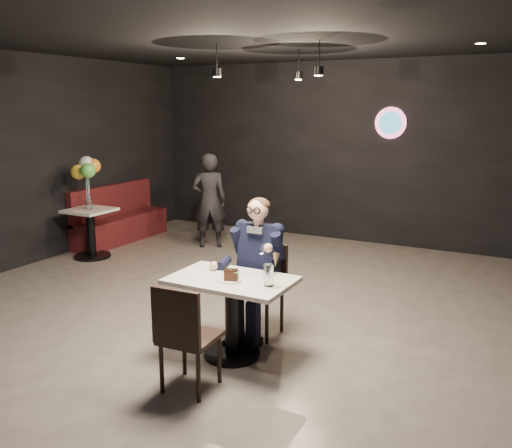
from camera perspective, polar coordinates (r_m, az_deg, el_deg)
The scene contains 17 objects.
floor at distance 5.70m, azimuth -6.60°, elevation -11.17°, with size 9.00×9.00×0.00m, color gray.
wall_sign at distance 9.03m, azimuth 13.99°, elevation 10.29°, with size 0.50×0.06×0.50m, color pink, non-canonical shape.
pendant_lights at distance 6.99m, azimuth 2.49°, elevation 17.37°, with size 1.40×1.20×0.36m, color black.
main_table at distance 5.02m, azimuth -2.58°, elevation -9.79°, with size 1.10×0.70×0.75m, color white.
chair_far at distance 5.44m, azimuth 0.35°, elevation -7.04°, with size 0.42×0.46×0.92m, color black.
chair_near at distance 4.47m, azimuth -6.94°, elevation -11.53°, with size 0.42×0.46×0.92m, color black.
seated_man at distance 5.36m, azimuth 0.36°, elevation -4.42°, with size 0.60×0.80×1.44m, color black.
dessert_plate at distance 4.82m, azimuth -2.79°, elevation -5.89°, with size 0.23×0.23×0.01m, color white.
cake_slice at distance 4.80m, azimuth -2.61°, elevation -5.40°, with size 0.12×0.09×0.08m, color black.
mint_leaf at distance 4.74m, azimuth -2.08°, elevation -5.12°, with size 0.06×0.04×0.01m, color #32852B.
sundae_glass at distance 4.66m, azimuth 1.35°, elevation -5.41°, with size 0.08×0.08×0.19m, color silver.
wafer_cone at distance 4.58m, azimuth 2.10°, elevation -3.81°, with size 0.06×0.06×0.12m, color tan.
booth_bench at distance 9.47m, azimuth -14.08°, elevation 1.07°, with size 0.48×1.91×0.96m, color #3F100D.
side_table at distance 8.57m, azimuth -16.98°, elevation -0.83°, with size 0.63×0.63×0.79m, color white.
balloon_vase at distance 8.49m, azimuth -17.16°, elevation 2.02°, with size 0.10×0.10×0.15m, color silver.
balloon_bunch at distance 8.43m, azimuth -17.33°, elevation 4.75°, with size 0.40×0.40×0.67m, color yellow.
passerby at distance 8.79m, azimuth -4.94°, elevation 2.47°, with size 0.56×0.37×1.53m, color black.
Camera 1 is at (2.99, -4.29, 2.26)m, focal length 38.00 mm.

